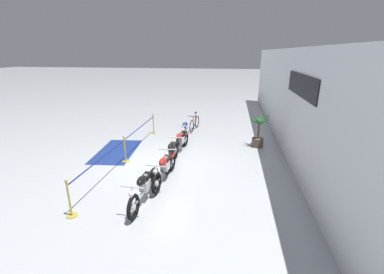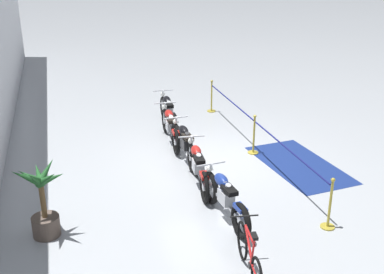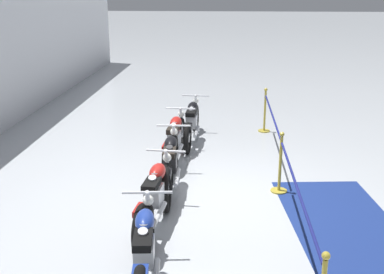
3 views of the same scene
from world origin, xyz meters
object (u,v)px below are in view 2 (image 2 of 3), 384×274
at_px(motorcycle_blue_0, 225,198).
at_px(floor_banner, 299,164).
at_px(motorcycle_red_1, 198,166).
at_px(motorcycle_red_3, 170,127).
at_px(motorcycle_black_2, 186,145).
at_px(bicycle, 249,257).
at_px(potted_palm_left_of_row, 43,202).
at_px(stanchion_mid_left, 254,140).
at_px(motorcycle_black_4, 168,111).
at_px(stanchion_mid_right, 212,101).
at_px(stanchion_far_left, 277,148).

distance_m(motorcycle_blue_0, floor_banner, 3.26).
xyz_separation_m(motorcycle_red_1, motorcycle_red_3, (2.63, 0.00, -0.00)).
distance_m(motorcycle_red_1, motorcycle_black_2, 1.29).
distance_m(bicycle, potted_palm_left_of_row, 3.84).
bearing_deg(motorcycle_black_2, bicycle, 177.77).
relative_size(motorcycle_black_2, stanchion_mid_left, 2.25).
bearing_deg(stanchion_mid_left, motorcycle_blue_0, 147.82).
bearing_deg(bicycle, motorcycle_black_4, -2.79).
bearing_deg(bicycle, floor_banner, -37.57).
height_order(motorcycle_blue_0, stanchion_mid_right, stanchion_mid_right).
bearing_deg(motorcycle_red_3, floor_banner, -129.92).
relative_size(motorcycle_black_4, bicycle, 1.35).
relative_size(motorcycle_blue_0, floor_banner, 0.73).
relative_size(motorcycle_red_1, potted_palm_left_of_row, 1.42).
height_order(bicycle, stanchion_mid_right, stanchion_mid_right).
bearing_deg(potted_palm_left_of_row, stanchion_mid_right, -40.59).
height_order(motorcycle_black_4, bicycle, bicycle).
bearing_deg(floor_banner, stanchion_far_left, 108.79).
distance_m(bicycle, floor_banner, 4.66).
relative_size(motorcycle_red_3, potted_palm_left_of_row, 1.50).
bearing_deg(floor_banner, motorcycle_red_1, 91.58).
height_order(motorcycle_red_3, potted_palm_left_of_row, potted_palm_left_of_row).
xyz_separation_m(bicycle, stanchion_far_left, (3.31, -2.02, 0.33)).
xyz_separation_m(motorcycle_red_3, stanchion_mid_left, (-1.30, -1.91, -0.11)).
bearing_deg(stanchion_mid_right, bicycle, 166.18).
relative_size(stanchion_far_left, floor_banner, 2.53).
distance_m(motorcycle_blue_0, stanchion_far_left, 2.36).
bearing_deg(motorcycle_red_3, motorcycle_black_2, -177.04).
distance_m(motorcycle_red_1, motorcycle_black_4, 3.94).
xyz_separation_m(bicycle, stanchion_mid_right, (8.20, -2.02, -0.01)).
bearing_deg(motorcycle_black_2, motorcycle_black_4, -3.77).
distance_m(motorcycle_red_3, stanchion_mid_left, 2.31).
distance_m(potted_palm_left_of_row, stanchion_mid_left, 5.79).
bearing_deg(stanchion_mid_left, potted_palm_left_of_row, 115.95).
xyz_separation_m(motorcycle_blue_0, motorcycle_black_2, (2.82, 0.03, -0.00)).
distance_m(motorcycle_red_3, motorcycle_black_4, 1.32).
bearing_deg(motorcycle_black_2, floor_banner, -109.44).
height_order(stanchion_far_left, stanchion_mid_right, same).
xyz_separation_m(motorcycle_blue_0, stanchion_far_left, (1.51, -1.80, 0.24)).
xyz_separation_m(motorcycle_blue_0, motorcycle_red_1, (1.53, 0.10, 0.01)).
height_order(motorcycle_blue_0, motorcycle_red_1, motorcycle_blue_0).
height_order(bicycle, stanchion_mid_left, stanchion_mid_left).
height_order(motorcycle_black_4, stanchion_mid_right, stanchion_mid_right).
bearing_deg(motorcycle_blue_0, stanchion_far_left, -50.05).
height_order(motorcycle_blue_0, stanchion_far_left, stanchion_far_left).
bearing_deg(motorcycle_black_2, motorcycle_red_1, 176.92).
distance_m(motorcycle_blue_0, stanchion_mid_right, 6.65).
distance_m(motorcycle_black_4, floor_banner, 4.38).
bearing_deg(stanchion_mid_left, floor_banner, -140.22).
bearing_deg(motorcycle_red_1, floor_banner, -82.67).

